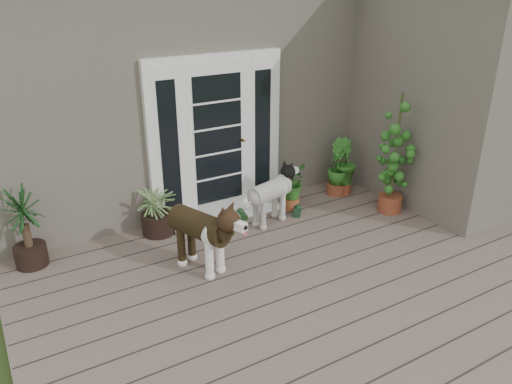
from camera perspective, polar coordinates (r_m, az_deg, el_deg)
deck at (r=5.56m, az=8.13°, el=-10.70°), size 6.20×4.60×0.12m
house_main at (r=8.47m, az=-9.65°, el=12.27°), size 7.40×4.00×3.10m
house_wing at (r=7.64m, az=21.10°, el=9.82°), size 1.60×2.40×3.10m
door_unit at (r=6.65m, az=-4.49°, el=6.27°), size 1.90×0.14×2.15m
door_step at (r=6.88m, az=-3.47°, el=-2.53°), size 1.60×0.40×0.05m
brindle_dog at (r=5.54m, az=-6.38°, el=-5.16°), size 0.73×1.04×0.80m
white_dog at (r=6.55m, az=1.56°, el=-0.87°), size 0.87×0.54×0.67m
spider_plant at (r=6.40m, az=-11.26°, el=-1.70°), size 0.87×0.87×0.73m
yucca at (r=6.09m, az=-24.81°, el=-3.62°), size 0.82×0.82×0.98m
herb_a at (r=7.01m, az=4.03°, el=0.18°), size 0.60×0.60×0.54m
herb_b at (r=7.59m, az=9.85°, el=2.09°), size 0.56×0.56×0.62m
herb_c at (r=7.56m, az=9.23°, el=1.76°), size 0.49×0.49×0.55m
sapling at (r=6.94m, az=15.64°, el=4.35°), size 0.53×0.53×1.72m
clog_left at (r=6.83m, az=-1.58°, el=-2.57°), size 0.17×0.28×0.08m
clog_right at (r=6.93m, az=4.72°, el=-2.18°), size 0.29×0.30×0.09m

